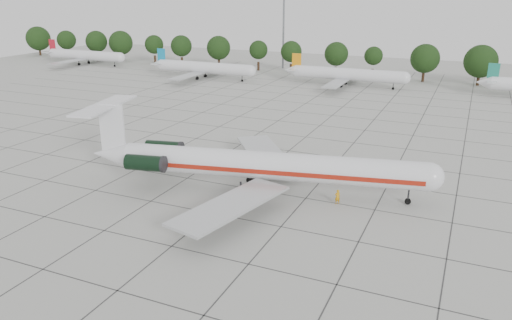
{
  "coord_description": "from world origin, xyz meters",
  "views": [
    {
      "loc": [
        24.23,
        -51.12,
        23.13
      ],
      "look_at": [
        1.28,
        0.87,
        3.5
      ],
      "focal_mm": 35.0,
      "sensor_mm": 36.0,
      "label": 1
    }
  ],
  "objects_px": {
    "ground_crew": "(337,197)",
    "bg_airliner_b": "(204,68)",
    "bg_airliner_a": "(85,55)",
    "floodlight_mast": "(284,20)",
    "bg_airliner_c": "(347,74)",
    "main_airliner": "(251,164)"
  },
  "relations": [
    {
      "from": "bg_airliner_a",
      "to": "bg_airliner_c",
      "type": "height_order",
      "value": "same"
    },
    {
      "from": "bg_airliner_b",
      "to": "bg_airliner_c",
      "type": "relative_size",
      "value": 1.0
    },
    {
      "from": "main_airliner",
      "to": "ground_crew",
      "type": "xyz_separation_m",
      "value": [
        10.44,
        0.63,
        -2.64
      ]
    },
    {
      "from": "bg_airliner_a",
      "to": "ground_crew",
      "type": "bearing_deg",
      "value": -35.85
    },
    {
      "from": "bg_airliner_a",
      "to": "floodlight_mast",
      "type": "relative_size",
      "value": 1.11
    },
    {
      "from": "main_airliner",
      "to": "bg_airliner_c",
      "type": "distance_m",
      "value": 71.8
    },
    {
      "from": "bg_airliner_b",
      "to": "floodlight_mast",
      "type": "relative_size",
      "value": 1.11
    },
    {
      "from": "main_airliner",
      "to": "bg_airliner_b",
      "type": "distance_m",
      "value": 79.91
    },
    {
      "from": "ground_crew",
      "to": "bg_airliner_a",
      "type": "bearing_deg",
      "value": -70.22
    },
    {
      "from": "bg_airliner_a",
      "to": "floodlight_mast",
      "type": "xyz_separation_m",
      "value": [
        60.17,
        18.43,
        11.37
      ]
    },
    {
      "from": "ground_crew",
      "to": "bg_airliner_b",
      "type": "height_order",
      "value": "bg_airliner_b"
    },
    {
      "from": "bg_airliner_a",
      "to": "floodlight_mast",
      "type": "height_order",
      "value": "floodlight_mast"
    },
    {
      "from": "bg_airliner_c",
      "to": "floodlight_mast",
      "type": "relative_size",
      "value": 1.11
    },
    {
      "from": "bg_airliner_c",
      "to": "bg_airliner_b",
      "type": "bearing_deg",
      "value": -172.63
    },
    {
      "from": "bg_airliner_a",
      "to": "bg_airliner_b",
      "type": "height_order",
      "value": "same"
    },
    {
      "from": "bg_airliner_c",
      "to": "ground_crew",
      "type": "bearing_deg",
      "value": -76.72
    },
    {
      "from": "main_airliner",
      "to": "bg_airliner_a",
      "type": "bearing_deg",
      "value": 129.04
    },
    {
      "from": "ground_crew",
      "to": "floodlight_mast",
      "type": "xyz_separation_m",
      "value": [
        -41.74,
        92.06,
        13.43
      ]
    },
    {
      "from": "ground_crew",
      "to": "bg_airliner_a",
      "type": "relative_size",
      "value": 0.06
    },
    {
      "from": "ground_crew",
      "to": "bg_airliner_b",
      "type": "distance_m",
      "value": 85.66
    },
    {
      "from": "main_airliner",
      "to": "ground_crew",
      "type": "bearing_deg",
      "value": -8.46
    },
    {
      "from": "bg_airliner_a",
      "to": "bg_airliner_c",
      "type": "distance_m",
      "value": 85.22
    }
  ]
}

